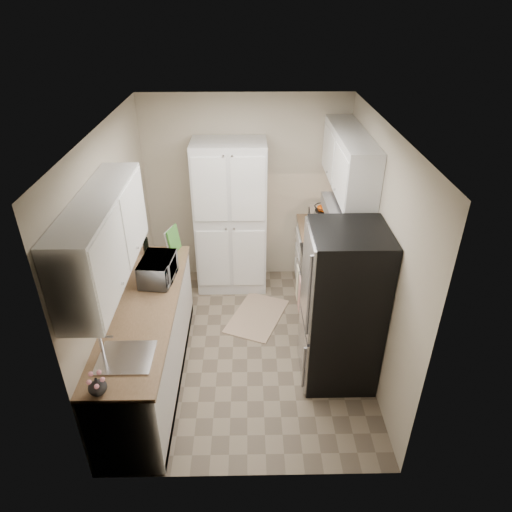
{
  "coord_description": "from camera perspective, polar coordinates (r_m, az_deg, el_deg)",
  "views": [
    {
      "loc": [
        0.03,
        -3.97,
        3.55
      ],
      "look_at": [
        0.1,
        0.15,
        1.12
      ],
      "focal_mm": 32.0,
      "sensor_mm": 36.0,
      "label": 1
    }
  ],
  "objects": [
    {
      "name": "ground",
      "position": [
        5.33,
        -1.11,
        -11.28
      ],
      "size": [
        3.2,
        3.2,
        0.0
      ],
      "primitive_type": "plane",
      "color": "#7A6B56",
      "rests_on": "ground"
    },
    {
      "name": "room_shell",
      "position": [
        4.41,
        -1.55,
        4.61
      ],
      "size": [
        2.64,
        3.24,
        2.52
      ],
      "color": "#B7A993",
      "rests_on": "ground"
    },
    {
      "name": "pantry_cabinet",
      "position": [
        5.88,
        -3.18,
        4.74
      ],
      "size": [
        0.9,
        0.55,
        2.0
      ],
      "primitive_type": "cube",
      "color": "silver",
      "rests_on": "ground"
    },
    {
      "name": "base_cabinet_left",
      "position": [
        4.82,
        -13.21,
        -10.63
      ],
      "size": [
        0.6,
        2.3,
        0.88
      ],
      "primitive_type": "cube",
      "color": "silver",
      "rests_on": "ground"
    },
    {
      "name": "countertop_left",
      "position": [
        4.54,
        -13.89,
        -6.24
      ],
      "size": [
        0.63,
        2.33,
        0.04
      ],
      "primitive_type": "cube",
      "color": "#846647",
      "rests_on": "base_cabinet_left"
    },
    {
      "name": "base_cabinet_right",
      "position": [
        6.1,
        8.17,
        -0.47
      ],
      "size": [
        0.6,
        0.8,
        0.88
      ],
      "primitive_type": "cube",
      "color": "silver",
      "rests_on": "ground"
    },
    {
      "name": "countertop_right",
      "position": [
        5.88,
        8.5,
        3.38
      ],
      "size": [
        0.63,
        0.83,
        0.04
      ],
      "primitive_type": "cube",
      "color": "#846647",
      "rests_on": "base_cabinet_right"
    },
    {
      "name": "electric_range",
      "position": [
        5.42,
        9.23,
        -4.48
      ],
      "size": [
        0.71,
        0.78,
        1.13
      ],
      "color": "#B7B7BC",
      "rests_on": "ground"
    },
    {
      "name": "refrigerator",
      "position": [
        4.56,
        10.75,
        -6.4
      ],
      "size": [
        0.7,
        0.72,
        1.7
      ],
      "primitive_type": "cube",
      "color": "#B7B7BC",
      "rests_on": "ground"
    },
    {
      "name": "microwave",
      "position": [
        4.8,
        -12.17,
        -1.66
      ],
      "size": [
        0.36,
        0.49,
        0.26
      ],
      "primitive_type": "imported",
      "rotation": [
        0.0,
        0.0,
        1.47
      ],
      "color": "#A9AAAD",
      "rests_on": "countertop_left"
    },
    {
      "name": "wine_bottle",
      "position": [
        5.31,
        -13.64,
        1.46
      ],
      "size": [
        0.07,
        0.07,
        0.26
      ],
      "primitive_type": "cylinder",
      "color": "black",
      "rests_on": "countertop_left"
    },
    {
      "name": "flower_vase",
      "position": [
        3.72,
        -19.23,
        -15.07
      ],
      "size": [
        0.16,
        0.16,
        0.14
      ],
      "primitive_type": "imported",
      "rotation": [
        0.0,
        0.0,
        0.21
      ],
      "color": "white",
      "rests_on": "countertop_left"
    },
    {
      "name": "cutting_board",
      "position": [
        5.29,
        -10.24,
        2.01
      ],
      "size": [
        0.09,
        0.23,
        0.3
      ],
      "primitive_type": "cube",
      "rotation": [
        0.0,
        0.0,
        -0.31
      ],
      "color": "#429535",
      "rests_on": "countertop_left"
    },
    {
      "name": "toaster_oven",
      "position": [
        5.82,
        8.33,
        4.63
      ],
      "size": [
        0.36,
        0.44,
        0.24
      ],
      "primitive_type": "cube",
      "rotation": [
        0.0,
        0.0,
        -0.06
      ],
      "color": "silver",
      "rests_on": "countertop_right"
    },
    {
      "name": "fruit_basket",
      "position": [
        5.73,
        8.46,
        6.07
      ],
      "size": [
        0.26,
        0.26,
        0.1
      ],
      "primitive_type": null,
      "rotation": [
        0.0,
        0.0,
        -0.17
      ],
      "color": "#D84800",
      "rests_on": "toaster_oven"
    },
    {
      "name": "kitchen_mat",
      "position": [
        5.75,
        0.12,
        -7.53
      ],
      "size": [
        0.86,
        1.04,
        0.01
      ],
      "primitive_type": "cube",
      "rotation": [
        0.0,
        0.0,
        -0.39
      ],
      "color": "tan",
      "rests_on": "ground"
    }
  ]
}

